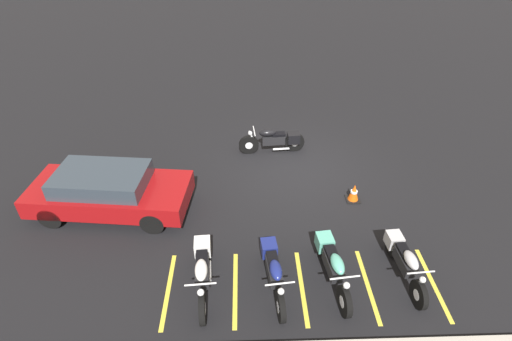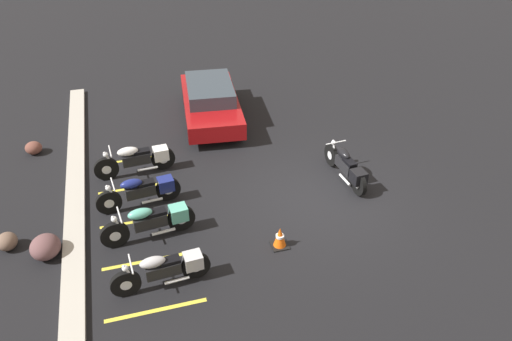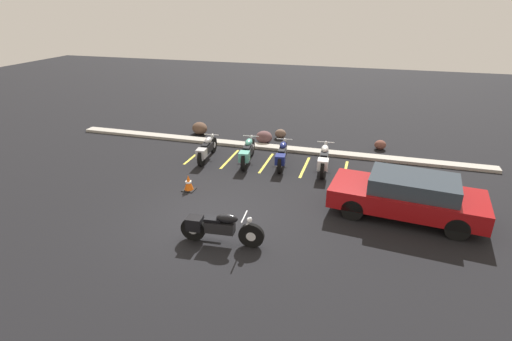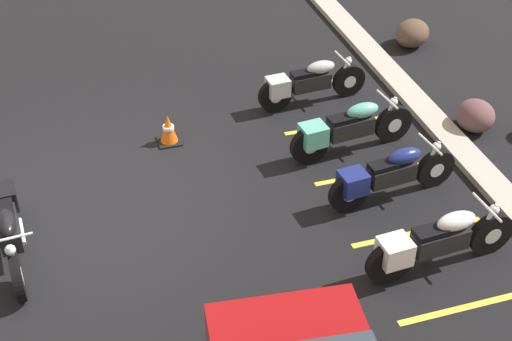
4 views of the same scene
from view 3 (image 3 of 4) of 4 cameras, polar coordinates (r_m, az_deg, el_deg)
The scene contains 18 objects.
ground at distance 11.73m, azimuth -6.48°, elevation -7.13°, with size 60.00×60.00×0.00m, color black.
motorcycle_black_featured at distance 10.50m, azimuth -5.52°, elevation -8.06°, with size 2.24×0.63×0.88m.
parked_bike_0 at distance 15.93m, azimuth -7.09°, elevation 3.06°, with size 0.61×2.16×0.85m.
parked_bike_1 at distance 15.44m, azimuth -1.23°, elevation 2.68°, with size 0.68×2.29×0.90m.
parked_bike_2 at distance 15.22m, azimuth 3.75°, elevation 2.26°, with size 0.65×2.22×0.87m.
parked_bike_3 at distance 14.94m, azimuth 9.67°, elevation 1.64°, with size 0.65×2.31×0.91m.
car_red at distance 12.40m, azimuth 20.87°, elevation -3.32°, with size 4.47×2.25×1.29m.
concrete_curb at distance 17.21m, azimuth 1.60°, elevation 3.40°, with size 18.00×0.50×0.12m, color #A8A399.
landscape_rock_0 at distance 19.19m, azimuth -8.04°, elevation 6.00°, with size 0.85×0.69×0.57m, color brown.
landscape_rock_1 at distance 18.48m, azimuth 3.52°, elevation 5.27°, with size 0.47×0.51×0.42m, color brown.
landscape_rock_2 at distance 17.85m, azimuth 17.32°, elevation 3.53°, with size 0.50×0.48×0.39m, color brown.
landscape_rock_3 at distance 17.75m, azimuth 1.16°, elevation 4.78°, with size 0.73×0.68×0.56m, color brown.
traffic_cone at distance 13.52m, azimuth -9.61°, elevation -1.79°, with size 0.40×0.40×0.55m.
stall_line_0 at distance 16.63m, azimuth -8.70°, elevation 2.19°, with size 0.10×2.10×0.00m, color gold.
stall_line_1 at distance 16.08m, azimuth -3.76°, elevation 1.67°, with size 0.10×2.10×0.00m, color gold.
stall_line_2 at distance 15.65m, azimuth 1.49°, elevation 1.09°, with size 0.10×2.10×0.00m, color gold.
stall_line_3 at distance 15.37m, azimuth 6.97°, elevation 0.49°, with size 0.10×2.10×0.00m, color gold.
stall_line_4 at distance 15.23m, azimuth 12.61°, elevation -0.15°, with size 0.10×2.10×0.00m, color gold.
Camera 3 is at (4.08, -9.28, 5.91)m, focal length 28.00 mm.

